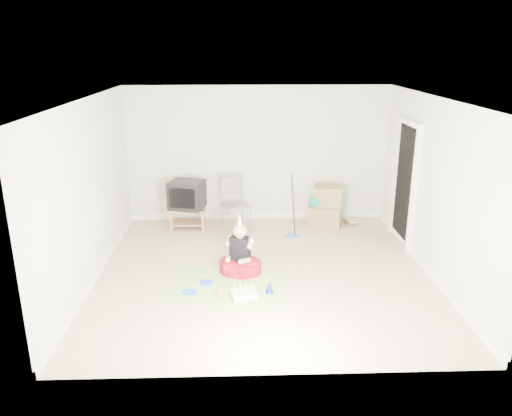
{
  "coord_description": "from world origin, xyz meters",
  "views": [
    {
      "loc": [
        -0.35,
        -6.92,
        3.29
      ],
      "look_at": [
        -0.1,
        0.4,
        0.9
      ],
      "focal_mm": 35.0,
      "sensor_mm": 36.0,
      "label": 1
    }
  ],
  "objects_px": {
    "crt_tv": "(187,195)",
    "seated_woman": "(240,260)",
    "birthday_cake": "(244,295)",
    "tv_stand": "(188,216)",
    "folding_chair": "(236,205)",
    "cardboard_boxes": "(326,207)"
  },
  "relations": [
    {
      "from": "birthday_cake",
      "to": "tv_stand",
      "type": "bearing_deg",
      "value": 110.16
    },
    {
      "from": "crt_tv",
      "to": "folding_chair",
      "type": "bearing_deg",
      "value": 9.25
    },
    {
      "from": "crt_tv",
      "to": "cardboard_boxes",
      "type": "relative_size",
      "value": 0.78
    },
    {
      "from": "birthday_cake",
      "to": "cardboard_boxes",
      "type": "bearing_deg",
      "value": 60.82
    },
    {
      "from": "cardboard_boxes",
      "to": "birthday_cake",
      "type": "relative_size",
      "value": 2.01
    },
    {
      "from": "crt_tv",
      "to": "seated_woman",
      "type": "xyz_separation_m",
      "value": [
        0.98,
        -1.96,
        -0.46
      ]
    },
    {
      "from": "seated_woman",
      "to": "crt_tv",
      "type": "bearing_deg",
      "value": 116.51
    },
    {
      "from": "tv_stand",
      "to": "birthday_cake",
      "type": "bearing_deg",
      "value": -69.84
    },
    {
      "from": "folding_chair",
      "to": "cardboard_boxes",
      "type": "height_order",
      "value": "folding_chair"
    },
    {
      "from": "crt_tv",
      "to": "birthday_cake",
      "type": "bearing_deg",
      "value": -53.92
    },
    {
      "from": "tv_stand",
      "to": "folding_chair",
      "type": "distance_m",
      "value": 0.95
    },
    {
      "from": "crt_tv",
      "to": "birthday_cake",
      "type": "xyz_separation_m",
      "value": [
        1.02,
        -2.78,
        -0.62
      ]
    },
    {
      "from": "seated_woman",
      "to": "birthday_cake",
      "type": "relative_size",
      "value": 2.43
    },
    {
      "from": "crt_tv",
      "to": "seated_woman",
      "type": "distance_m",
      "value": 2.23
    },
    {
      "from": "folding_chair",
      "to": "seated_woman",
      "type": "xyz_separation_m",
      "value": [
        0.07,
        -1.85,
        -0.28
      ]
    },
    {
      "from": "crt_tv",
      "to": "cardboard_boxes",
      "type": "distance_m",
      "value": 2.63
    },
    {
      "from": "tv_stand",
      "to": "folding_chair",
      "type": "bearing_deg",
      "value": -6.67
    },
    {
      "from": "folding_chair",
      "to": "cardboard_boxes",
      "type": "relative_size",
      "value": 1.3
    },
    {
      "from": "seated_woman",
      "to": "folding_chair",
      "type": "bearing_deg",
      "value": 92.08
    },
    {
      "from": "tv_stand",
      "to": "folding_chair",
      "type": "relative_size",
      "value": 0.64
    },
    {
      "from": "cardboard_boxes",
      "to": "birthday_cake",
      "type": "xyz_separation_m",
      "value": [
        -1.59,
        -2.85,
        -0.32
      ]
    },
    {
      "from": "folding_chair",
      "to": "seated_woman",
      "type": "relative_size",
      "value": 1.07
    }
  ]
}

